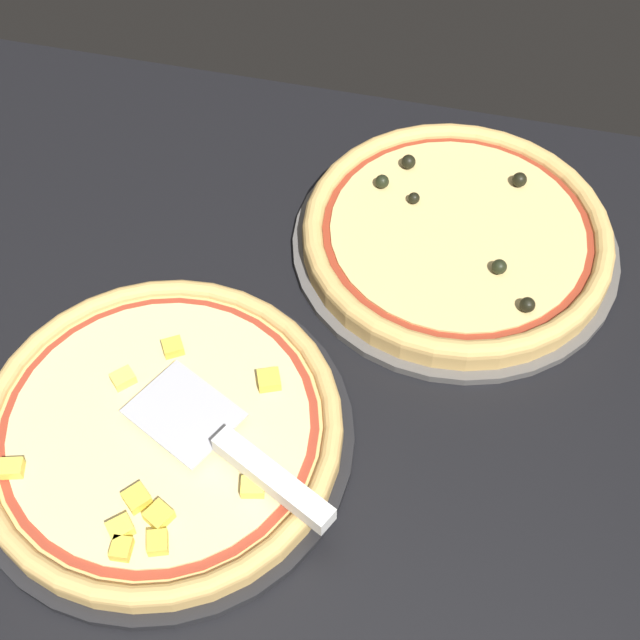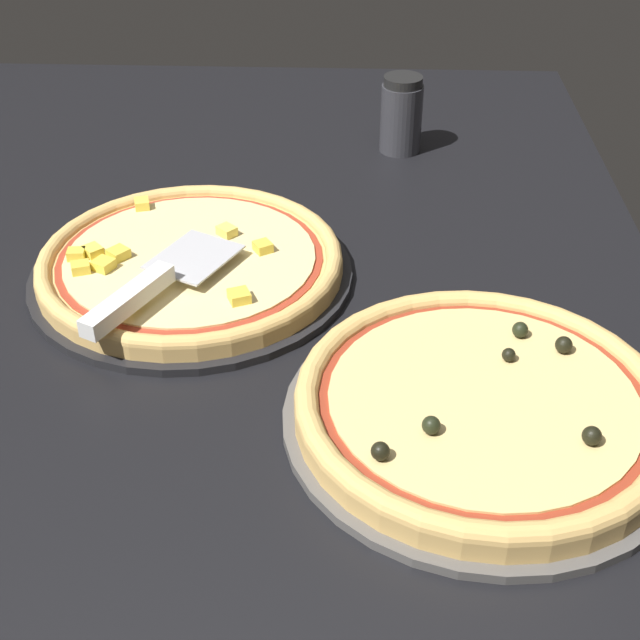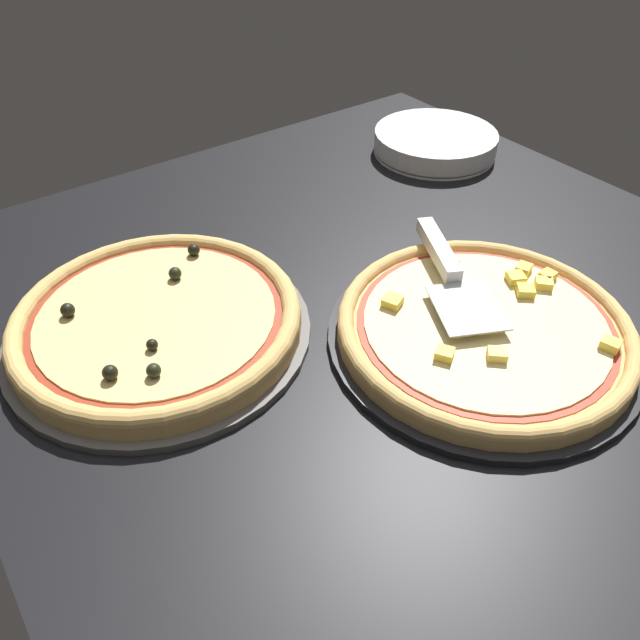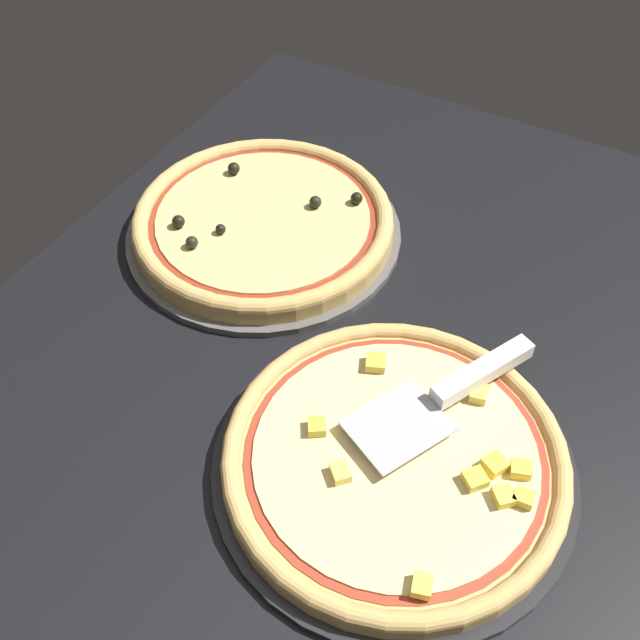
% 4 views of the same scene
% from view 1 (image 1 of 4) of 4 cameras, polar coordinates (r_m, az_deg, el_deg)
% --- Properties ---
extents(ground_plane, '(1.45, 1.07, 0.04)m').
position_cam_1_polar(ground_plane, '(0.97, -10.48, -5.75)').
color(ground_plane, black).
extents(pizza_pan_front, '(0.39, 0.39, 0.01)m').
position_cam_1_polar(pizza_pan_front, '(0.92, -10.02, -7.31)').
color(pizza_pan_front, black).
rests_on(pizza_pan_front, ground_plane).
extents(pizza_front, '(0.37, 0.37, 0.03)m').
position_cam_1_polar(pizza_front, '(0.91, -10.19, -6.75)').
color(pizza_front, '#DBAD60').
rests_on(pizza_front, pizza_pan_front).
extents(pizza_pan_back, '(0.38, 0.38, 0.01)m').
position_cam_1_polar(pizza_pan_back, '(1.07, 8.61, 4.71)').
color(pizza_pan_back, '#565451').
rests_on(pizza_pan_back, ground_plane).
extents(pizza_back, '(0.36, 0.36, 0.04)m').
position_cam_1_polar(pizza_back, '(1.05, 8.75, 5.48)').
color(pizza_back, '#DBAD60').
rests_on(pizza_back, pizza_pan_back).
extents(serving_spatula, '(0.23, 0.15, 0.02)m').
position_cam_1_polar(serving_spatula, '(0.85, -4.49, -9.06)').
color(serving_spatula, '#B7B7BC').
rests_on(serving_spatula, pizza_front).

